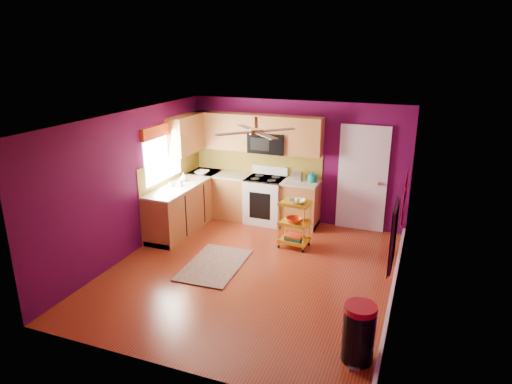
% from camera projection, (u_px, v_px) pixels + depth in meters
% --- Properties ---
extents(ground, '(5.00, 5.00, 0.00)m').
position_uv_depth(ground, '(252.00, 271.00, 7.47)').
color(ground, maroon).
rests_on(ground, ground).
extents(room_envelope, '(4.54, 5.04, 2.52)m').
position_uv_depth(room_envelope, '(253.00, 176.00, 6.95)').
color(room_envelope, '#4F093A').
rests_on(room_envelope, ground).
extents(lower_cabinets, '(2.81, 2.31, 0.94)m').
position_uv_depth(lower_cabinets, '(223.00, 202.00, 9.40)').
color(lower_cabinets, '#9A5D2A').
rests_on(lower_cabinets, ground).
extents(electric_range, '(0.76, 0.66, 1.13)m').
position_uv_depth(electric_range, '(265.00, 199.00, 9.43)').
color(electric_range, white).
rests_on(electric_range, ground).
extents(upper_cabinetry, '(2.80, 2.30, 1.26)m').
position_uv_depth(upper_cabinetry, '(234.00, 134.00, 9.26)').
color(upper_cabinetry, '#9A5D2A').
rests_on(upper_cabinetry, ground).
extents(left_window, '(0.08, 1.35, 1.08)m').
position_uv_depth(left_window, '(163.00, 145.00, 8.62)').
color(left_window, white).
rests_on(left_window, ground).
extents(panel_door, '(0.95, 0.11, 2.15)m').
position_uv_depth(panel_door, '(362.00, 180.00, 8.88)').
color(panel_door, white).
rests_on(panel_door, ground).
extents(right_wall_art, '(0.04, 2.74, 1.04)m').
position_uv_depth(right_wall_art, '(400.00, 213.00, 5.96)').
color(right_wall_art, black).
rests_on(right_wall_art, ground).
extents(ceiling_fan, '(1.01, 1.01, 0.26)m').
position_uv_depth(ceiling_fan, '(256.00, 131.00, 6.93)').
color(ceiling_fan, '#BF8C3F').
rests_on(ceiling_fan, ground).
extents(shag_rug, '(0.94, 1.47, 0.02)m').
position_uv_depth(shag_rug, '(215.00, 265.00, 7.67)').
color(shag_rug, black).
rests_on(shag_rug, ground).
extents(rolling_cart, '(0.56, 0.42, 0.95)m').
position_uv_depth(rolling_cart, '(295.00, 222.00, 8.23)').
color(rolling_cart, gold).
rests_on(rolling_cart, ground).
extents(trash_can, '(0.48, 0.48, 0.73)m').
position_uv_depth(trash_can, '(359.00, 333.00, 5.29)').
color(trash_can, black).
rests_on(trash_can, ground).
extents(teal_kettle, '(0.18, 0.18, 0.21)m').
position_uv_depth(teal_kettle, '(312.00, 178.00, 9.02)').
color(teal_kettle, '#139383').
rests_on(teal_kettle, lower_cabinets).
extents(toaster, '(0.22, 0.15, 0.18)m').
position_uv_depth(toaster, '(297.00, 176.00, 9.12)').
color(toaster, beige).
rests_on(toaster, lower_cabinets).
extents(soap_bottle_a, '(0.08, 0.08, 0.17)m').
position_uv_depth(soap_bottle_a, '(180.00, 182.00, 8.74)').
color(soap_bottle_a, '#EA3F72').
rests_on(soap_bottle_a, lower_cabinets).
extents(soap_bottle_b, '(0.14, 0.14, 0.18)m').
position_uv_depth(soap_bottle_b, '(184.00, 177.00, 9.06)').
color(soap_bottle_b, white).
rests_on(soap_bottle_b, lower_cabinets).
extents(counter_dish, '(0.29, 0.29, 0.07)m').
position_uv_depth(counter_dish, '(202.00, 173.00, 9.57)').
color(counter_dish, white).
rests_on(counter_dish, lower_cabinets).
extents(counter_cup, '(0.11, 0.11, 0.09)m').
position_uv_depth(counter_cup, '(172.00, 184.00, 8.74)').
color(counter_cup, white).
rests_on(counter_cup, lower_cabinets).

